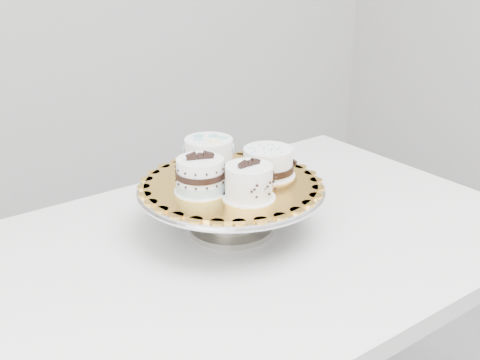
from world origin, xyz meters
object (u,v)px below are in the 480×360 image
table (250,273)px  cake_banded (200,176)px  cake_dots (209,155)px  cake_board (231,184)px  cake_stand (231,200)px  cake_ribbon (268,163)px  cake_swirl (249,183)px

table → cake_banded: 0.24m
cake_dots → cake_board: bearing=-89.1°
cake_stand → cake_board: cake_board is taller
cake_dots → cake_ribbon: 0.12m
cake_stand → cake_banded: bearing=-175.0°
cake_stand → cake_banded: 0.10m
cake_swirl → table: bearing=46.8°
cake_stand → cake_banded: size_ratio=3.34×
cake_banded → cake_ribbon: cake_banded is taller
cake_board → table: bearing=-70.0°
cake_stand → table: bearing=-70.0°
cake_board → cake_ribbon: 0.09m
table → cake_ribbon: size_ratio=9.37×
cake_banded → table: bearing=-8.4°
cake_swirl → cake_dots: 0.16m
cake_ribbon → cake_dots: bearing=119.4°
table → cake_stand: (-0.02, 0.05, 0.15)m
cake_stand → cake_ribbon: (0.09, -0.00, 0.06)m
cake_banded → cake_dots: size_ratio=0.93×
cake_stand → cake_swirl: bearing=-96.0°
cake_stand → cake_banded: (-0.07, -0.01, 0.07)m
cake_stand → cake_swirl: 0.11m
cake_banded → cake_ribbon: (0.16, 0.00, -0.00)m
cake_swirl → cake_banded: cake_banded is taller
cake_stand → cake_board: (0.00, 0.00, 0.03)m
cake_stand → cake_dots: (-0.01, 0.07, 0.07)m
cake_board → cake_dots: size_ratio=2.86×
cake_board → cake_dots: bearing=97.5°
cake_stand → cake_dots: 0.11m
cake_board → cake_banded: 0.08m
table → cake_banded: cake_banded is taller
cake_board → cake_ribbon: cake_ribbon is taller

